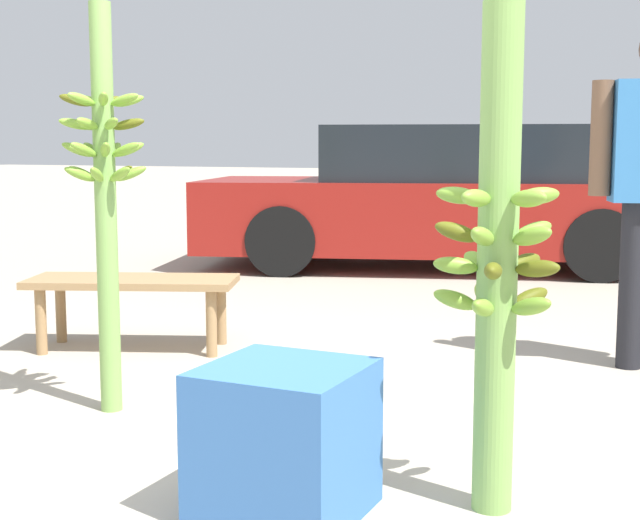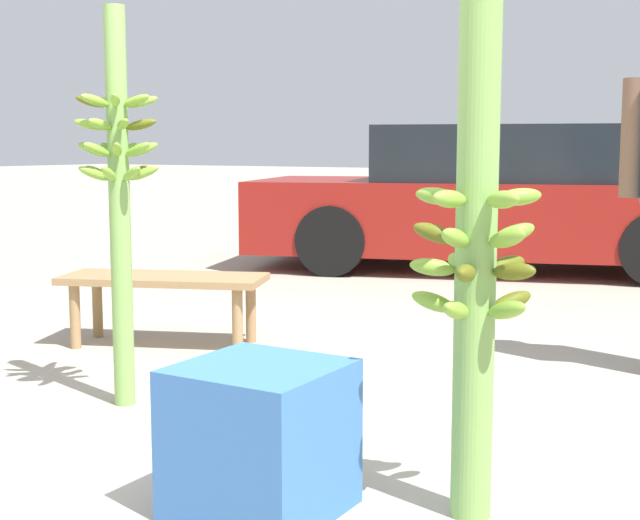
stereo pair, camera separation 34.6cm
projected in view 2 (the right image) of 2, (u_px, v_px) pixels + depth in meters
The scene contains 6 objects.
ground_plane at pixel (205, 479), 3.08m from camera, with size 80.00×80.00×0.00m, color #A89E8C.
banana_stalk_left at pixel (119, 189), 3.86m from camera, with size 0.37×0.37×1.74m.
banana_stalk_center at pixel (476, 262), 2.68m from camera, with size 0.40×0.40×1.57m.
market_bench at pixel (164, 286), 5.12m from camera, with size 1.24×0.84×0.41m.
parked_car at pixel (498, 200), 8.30m from camera, with size 4.73×3.03×1.33m.
produce_crate at pixel (260, 439), 2.78m from camera, with size 0.47×0.47×0.47m.
Camera 2 is at (1.86, -2.34, 1.14)m, focal length 50.00 mm.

